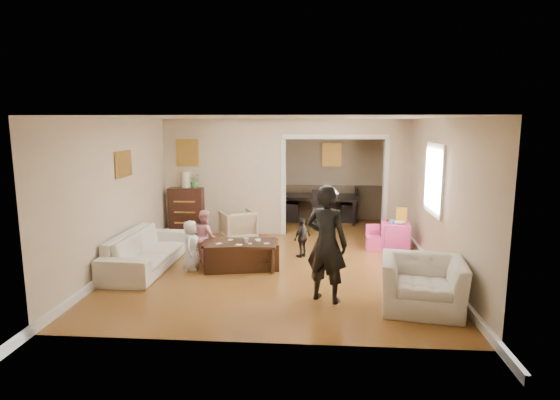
# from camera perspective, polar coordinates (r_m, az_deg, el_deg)

# --- Properties ---
(floor) EXTENTS (7.00, 7.00, 0.00)m
(floor) POSITION_cam_1_polar(r_m,az_deg,el_deg) (8.78, -0.10, -6.99)
(floor) COLOR #955F26
(floor) RESTS_ON ground
(partition_left) EXTENTS (2.75, 0.18, 2.60)m
(partition_left) POSITION_cam_1_polar(r_m,az_deg,el_deg) (10.45, -6.90, 2.92)
(partition_left) COLOR #C6B791
(partition_left) RESTS_ON ground
(partition_right) EXTENTS (0.55, 0.18, 2.60)m
(partition_right) POSITION_cam_1_polar(r_m,az_deg,el_deg) (10.42, 14.38, 2.67)
(partition_right) COLOR #C6B791
(partition_right) RESTS_ON ground
(partition_header) EXTENTS (2.22, 0.18, 0.35)m
(partition_header) POSITION_cam_1_polar(r_m,az_deg,el_deg) (10.20, 6.93, 9.09)
(partition_header) COLOR #C6B791
(partition_header) RESTS_ON partition_right
(window_pane) EXTENTS (0.03, 0.95, 1.10)m
(window_pane) POSITION_cam_1_polar(r_m,az_deg,el_deg) (8.32, 18.81, 2.47)
(window_pane) COLOR white
(window_pane) RESTS_ON ground
(framed_art_partition) EXTENTS (0.45, 0.03, 0.55)m
(framed_art_partition) POSITION_cam_1_polar(r_m,az_deg,el_deg) (10.50, -11.51, 5.84)
(framed_art_partition) COLOR brown
(framed_art_partition) RESTS_ON partition_left
(framed_art_sofa_wall) EXTENTS (0.03, 0.55, 0.40)m
(framed_art_sofa_wall) POSITION_cam_1_polar(r_m,az_deg,el_deg) (8.50, -19.00, 4.30)
(framed_art_sofa_wall) COLOR brown
(framed_art_alcove) EXTENTS (0.45, 0.03, 0.55)m
(framed_art_alcove) POSITION_cam_1_polar(r_m,az_deg,el_deg) (11.86, 6.49, 5.67)
(framed_art_alcove) COLOR brown
(sofa) EXTENTS (0.91, 2.20, 0.64)m
(sofa) POSITION_cam_1_polar(r_m,az_deg,el_deg) (8.32, -16.41, -6.06)
(sofa) COLOR beige
(sofa) RESTS_ON ground
(armchair_back) EXTENTS (0.94, 0.95, 0.64)m
(armchair_back) POSITION_cam_1_polar(r_m,az_deg,el_deg) (9.90, -5.29, -3.18)
(armchair_back) COLOR tan
(armchair_back) RESTS_ON ground
(armchair_front) EXTENTS (1.22, 1.11, 0.70)m
(armchair_front) POSITION_cam_1_polar(r_m,az_deg,el_deg) (6.57, 17.41, -10.04)
(armchair_front) COLOR beige
(armchair_front) RESTS_ON ground
(dresser) EXTENTS (0.78, 0.44, 1.07)m
(dresser) POSITION_cam_1_polar(r_m,az_deg,el_deg) (10.62, -11.53, -1.29)
(dresser) COLOR black
(dresser) RESTS_ON ground
(table_lamp) EXTENTS (0.22, 0.22, 0.36)m
(table_lamp) POSITION_cam_1_polar(r_m,az_deg,el_deg) (10.51, -11.66, 2.53)
(table_lamp) COLOR #F0EAC4
(table_lamp) RESTS_ON dresser
(potted_plant) EXTENTS (0.28, 0.24, 0.31)m
(potted_plant) POSITION_cam_1_polar(r_m,az_deg,el_deg) (10.46, -10.60, 2.40)
(potted_plant) COLOR #428038
(potted_plant) RESTS_ON dresser
(coffee_table) EXTENTS (1.36, 0.88, 0.47)m
(coffee_table) POSITION_cam_1_polar(r_m,az_deg,el_deg) (8.03, -4.90, -6.88)
(coffee_table) COLOR #371D11
(coffee_table) RESTS_ON ground
(coffee_cup) EXTENTS (0.11, 0.11, 0.08)m
(coffee_cup) POSITION_cam_1_polar(r_m,az_deg,el_deg) (7.89, -4.26, -5.06)
(coffee_cup) COLOR silver
(coffee_cup) RESTS_ON coffee_table
(play_table) EXTENTS (0.64, 0.64, 0.54)m
(play_table) POSITION_cam_1_polar(r_m,az_deg,el_deg) (9.45, 14.26, -4.40)
(play_table) COLOR #E13B9A
(play_table) RESTS_ON ground
(cereal_box) EXTENTS (0.21, 0.10, 0.30)m
(cereal_box) POSITION_cam_1_polar(r_m,az_deg,el_deg) (9.48, 14.98, -1.80)
(cereal_box) COLOR #FFF01A
(cereal_box) RESTS_ON play_table
(cyan_cup) EXTENTS (0.08, 0.08, 0.08)m
(cyan_cup) POSITION_cam_1_polar(r_m,az_deg,el_deg) (9.32, 13.79, -2.64)
(cyan_cup) COLOR #24A7B8
(cyan_cup) RESTS_ON play_table
(toy_block) EXTENTS (0.09, 0.07, 0.05)m
(toy_block) POSITION_cam_1_polar(r_m,az_deg,el_deg) (9.48, 13.50, -2.51)
(toy_block) COLOR red
(toy_block) RESTS_ON play_table
(play_bowl) EXTENTS (0.25, 0.25, 0.05)m
(play_bowl) POSITION_cam_1_polar(r_m,az_deg,el_deg) (9.28, 14.77, -2.81)
(play_bowl) COLOR white
(play_bowl) RESTS_ON play_table
(dining_table) EXTENTS (2.08, 1.31, 0.69)m
(dining_table) POSITION_cam_1_polar(r_m,az_deg,el_deg) (11.75, 4.97, -1.00)
(dining_table) COLOR black
(dining_table) RESTS_ON ground
(adult_person) EXTENTS (0.73, 0.64, 1.69)m
(adult_person) POSITION_cam_1_polar(r_m,az_deg,el_deg) (6.46, 5.84, -5.42)
(adult_person) COLOR black
(adult_person) RESTS_ON ground
(child_kneel_a) EXTENTS (0.29, 0.43, 0.87)m
(child_kneel_a) POSITION_cam_1_polar(r_m,az_deg,el_deg) (8.01, -11.13, -5.59)
(child_kneel_a) COLOR silver
(child_kneel_a) RESTS_ON ground
(child_kneel_b) EXTENTS (0.56, 0.59, 0.97)m
(child_kneel_b) POSITION_cam_1_polar(r_m,az_deg,el_deg) (8.38, -9.34, -4.50)
(child_kneel_b) COLOR pink
(child_kneel_b) RESTS_ON ground
(child_toddler) EXTENTS (0.42, 0.46, 0.75)m
(child_toddler) POSITION_cam_1_polar(r_m,az_deg,el_deg) (8.62, 2.81, -4.72)
(child_toddler) COLOR black
(child_toddler) RESTS_ON ground
(craft_papers) EXTENTS (0.94, 0.51, 0.00)m
(craft_papers) POSITION_cam_1_polar(r_m,az_deg,el_deg) (7.93, -4.43, -5.29)
(craft_papers) COLOR white
(craft_papers) RESTS_ON coffee_table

